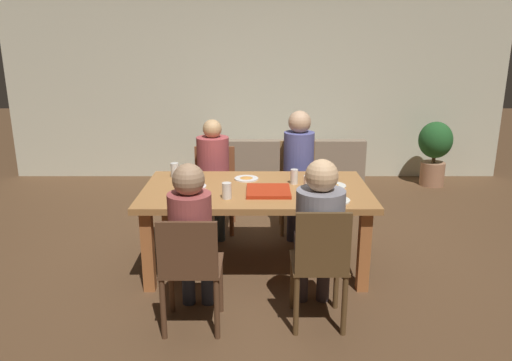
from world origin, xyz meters
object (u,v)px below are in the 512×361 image
at_px(person_1, 192,230).
at_px(plate_0, 193,186).
at_px(chair_0, 320,263).
at_px(plate_2, 332,185).
at_px(chair_3, 298,181).
at_px(person_3, 299,163).
at_px(drinking_glass_1, 175,170).
at_px(dining_table, 256,198).
at_px(drinking_glass_3, 308,182).
at_px(person_2, 213,168).
at_px(pizza_box_0, 268,191).
at_px(drinking_glass_0, 294,177).
at_px(couch, 284,171).
at_px(person_0, 319,226).
at_px(chair_2, 214,185).
at_px(chair_1, 190,267).
at_px(drinking_glass_2, 227,191).
at_px(plate_1, 246,178).
at_px(potted_plant, 435,149).
at_px(plate_3, 335,200).

bearing_deg(person_1, plate_0, 96.36).
bearing_deg(chair_0, plate_2, 77.71).
relative_size(person_1, chair_3, 1.29).
distance_m(person_3, drinking_glass_1, 1.28).
xyz_separation_m(dining_table, plate_0, (-0.54, 0.02, 0.10)).
distance_m(chair_3, drinking_glass_3, 1.02).
bearing_deg(chair_3, person_2, -172.51).
relative_size(person_1, person_3, 0.94).
xyz_separation_m(pizza_box_0, plate_0, (-0.65, 0.15, -0.00)).
xyz_separation_m(drinking_glass_0, drinking_glass_1, (-1.08, 0.22, 0.00)).
height_order(person_1, couch, person_1).
bearing_deg(drinking_glass_1, person_0, -44.92).
bearing_deg(drinking_glass_0, person_2, 137.46).
relative_size(chair_2, person_3, 0.67).
height_order(chair_1, plate_0, chair_1).
distance_m(pizza_box_0, plate_0, 0.66).
distance_m(chair_3, drinking_glass_2, 1.43).
bearing_deg(plate_0, plate_2, 1.24).
height_order(plate_1, couch, plate_1).
relative_size(chair_0, plate_0, 3.88).
xyz_separation_m(plate_0, plate_2, (1.20, 0.03, -0.00)).
distance_m(dining_table, drinking_glass_3, 0.47).
bearing_deg(dining_table, chair_2, 114.32).
xyz_separation_m(chair_2, couch, (0.81, 1.29, -0.20)).
bearing_deg(dining_table, drinking_glass_0, 20.25).
distance_m(chair_0, chair_3, 1.93).
relative_size(dining_table, chair_2, 2.27).
xyz_separation_m(dining_table, drinking_glass_2, (-0.23, -0.28, 0.15)).
xyz_separation_m(plate_0, drinking_glass_2, (0.31, -0.31, 0.05)).
height_order(chair_2, chair_3, chair_3).
height_order(plate_2, drinking_glass_2, drinking_glass_2).
distance_m(couch, potted_plant, 2.09).
relative_size(person_0, chair_1, 1.41).
distance_m(person_2, plate_2, 1.36).
height_order(person_1, person_3, person_3).
relative_size(dining_table, pizza_box_0, 5.34).
bearing_deg(chair_3, person_0, -90.00).
xyz_separation_m(person_0, drinking_glass_0, (-0.10, 0.96, 0.08)).
xyz_separation_m(person_0, chair_1, (-0.88, -0.18, -0.23)).
bearing_deg(chair_0, person_1, 173.69).
height_order(dining_table, plate_3, plate_3).
relative_size(plate_0, drinking_glass_2, 1.78).
bearing_deg(chair_2, plate_3, -51.24).
xyz_separation_m(person_2, drinking_glass_1, (-0.30, -0.49, 0.11)).
distance_m(chair_2, person_3, 0.94).
bearing_deg(person_3, dining_table, -118.18).
bearing_deg(chair_0, drinking_glass_3, 89.61).
bearing_deg(person_2, person_1, -90.00).
xyz_separation_m(plate_3, drinking_glass_1, (-1.37, 0.69, 0.06)).
relative_size(person_0, person_1, 1.01).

